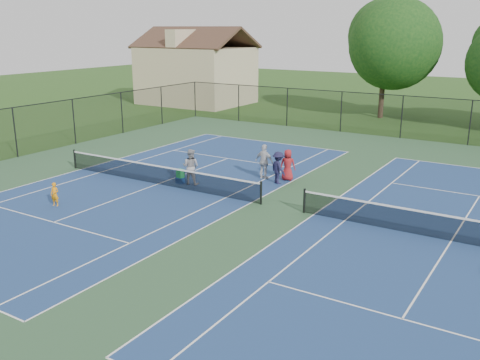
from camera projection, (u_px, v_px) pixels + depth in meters
The scene contains 14 objects.
ground at pixel (282, 208), 23.16m from camera, with size 140.00×140.00×0.00m, color #234716.
court_pad at pixel (282, 208), 23.16m from camera, with size 36.00×36.00×0.01m, color #305632.
tennis_court_left at pixel (158, 182), 26.69m from camera, with size 12.00×23.83×1.07m.
tennis_court_right at pixel (451, 239), 19.57m from camera, with size 12.00×23.83×1.07m.
perimeter_fence at pixel (283, 173), 22.72m from camera, with size 36.08×36.08×3.02m.
tree_back_b at pixel (386, 39), 44.58m from camera, with size 7.60×7.60×10.03m.
clapboard_house at pixel (196, 73), 54.40m from camera, with size 10.80×8.10×7.65m.
child_player at pixel (55, 194), 23.36m from camera, with size 0.39×0.25×1.06m, color orange.
instructor at pixel (191, 167), 26.53m from camera, with size 0.87×0.68×1.80m, color #979699.
bystander_a at pixel (264, 162), 27.44m from camera, with size 1.07×0.44×1.82m, color silver.
bystander_b at pixel (278, 168), 26.63m from camera, with size 1.06×0.61×1.64m, color #1A1937.
bystander_c at pixel (288, 165), 27.23m from camera, with size 0.79×0.51×1.61m, color maroon.
ball_crate at pixel (181, 180), 26.87m from camera, with size 0.40×0.32×0.30m, color navy.
ball_hopper at pixel (180, 173), 26.78m from camera, with size 0.34×0.28×0.41m, color green.
Camera 1 is at (10.06, -19.56, 7.58)m, focal length 40.00 mm.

